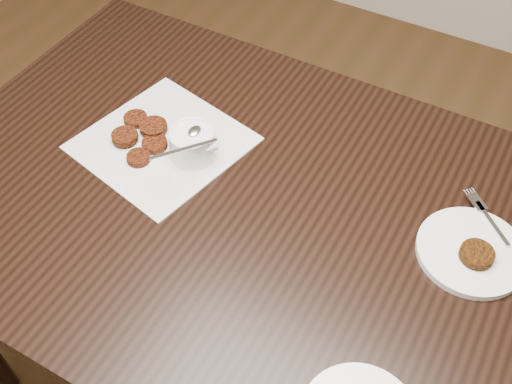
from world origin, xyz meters
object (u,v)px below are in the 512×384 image
(table, at_px, (260,311))
(napkin, at_px, (163,143))
(plate_with_patty, at_px, (472,249))
(sauce_ramekin, at_px, (191,132))

(table, distance_m, napkin, 0.46)
(napkin, relative_size, plate_with_patty, 1.54)
(sauce_ramekin, bearing_deg, napkin, -178.22)
(table, height_order, napkin, napkin)
(table, bearing_deg, plate_with_patty, 13.73)
(table, bearing_deg, sauce_ramekin, 163.83)
(sauce_ramekin, bearing_deg, plate_with_patty, 3.75)
(sauce_ramekin, height_order, plate_with_patty, sauce_ramekin)
(napkin, relative_size, sauce_ramekin, 2.36)
(sauce_ramekin, xyz_separation_m, plate_with_patty, (0.55, 0.04, -0.05))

